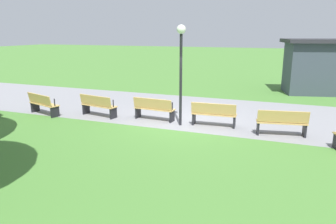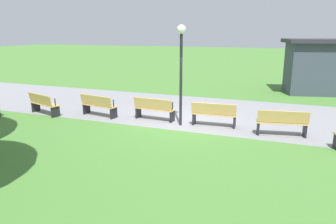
% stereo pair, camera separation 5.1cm
% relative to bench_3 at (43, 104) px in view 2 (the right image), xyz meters
% --- Properties ---
extents(ground_plane, '(120.00, 120.00, 0.00)m').
position_rel_bench_3_xyz_m(ground_plane, '(5.81, 0.95, -0.47)').
color(ground_plane, '#477A33').
extents(path_paving, '(40.21, 5.96, 0.01)m').
position_rel_bench_3_xyz_m(path_paving, '(5.81, 2.87, -0.46)').
color(path_paving, gray).
rests_on(path_paving, ground).
extents(bench_3, '(1.67, 0.93, 0.89)m').
position_rel_bench_3_xyz_m(bench_3, '(0.00, 0.00, 0.00)').
color(bench_3, tan).
rests_on(bench_3, ground).
extents(bench_4, '(1.66, 0.76, 0.89)m').
position_rel_bench_3_xyz_m(bench_4, '(2.29, 0.56, 0.00)').
color(bench_4, tan).
rests_on(bench_4, ground).
extents(bench_5, '(1.63, 0.57, 0.89)m').
position_rel_bench_3_xyz_m(bench_5, '(4.63, 0.85, 0.00)').
color(bench_5, tan).
rests_on(bench_5, ground).
extents(bench_6, '(1.63, 0.57, 0.89)m').
position_rel_bench_3_xyz_m(bench_6, '(6.98, 0.85, 0.00)').
color(bench_6, tan).
rests_on(bench_6, ground).
extents(bench_7, '(1.66, 0.76, 0.89)m').
position_rel_bench_3_xyz_m(bench_7, '(9.32, 0.56, 0.00)').
color(bench_7, tan).
rests_on(bench_7, ground).
extents(lamp_post, '(0.32, 0.32, 3.59)m').
position_rel_bench_3_xyz_m(lamp_post, '(5.81, 0.57, 2.07)').
color(lamp_post, black).
rests_on(lamp_post, ground).
extents(kiosk, '(4.09, 3.39, 2.97)m').
position_rel_bench_3_xyz_m(kiosk, '(10.76, 9.24, 1.06)').
color(kiosk, '#38424C').
rests_on(kiosk, ground).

